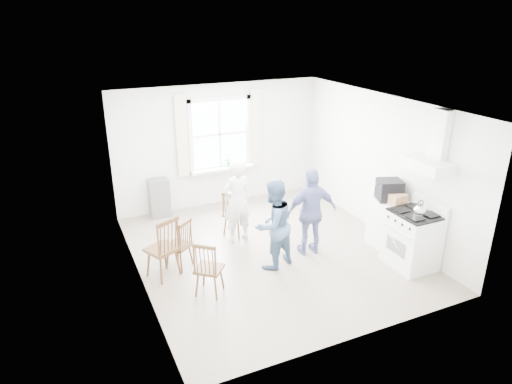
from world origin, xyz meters
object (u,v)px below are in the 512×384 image
at_px(low_cabinet, 387,223).
at_px(windsor_chair_b, 206,264).
at_px(stereo_stack, 389,190).
at_px(gas_stove, 412,239).
at_px(person_left, 237,201).
at_px(person_right, 311,212).
at_px(person_mid, 273,225).
at_px(windsor_chair_a, 183,239).
at_px(windsor_chair_c, 166,242).

distance_m(low_cabinet, windsor_chair_b, 3.43).
bearing_deg(windsor_chair_b, stereo_stack, 3.04).
bearing_deg(gas_stove, low_cabinet, 84.32).
distance_m(gas_stove, windsor_chair_b, 3.40).
relative_size(person_left, person_right, 1.00).
height_order(low_cabinet, person_mid, person_mid).
bearing_deg(person_mid, stereo_stack, 156.15).
relative_size(stereo_stack, windsor_chair_a, 0.58).
relative_size(gas_stove, windsor_chair_a, 1.30).
distance_m(person_left, person_right, 1.36).
distance_m(stereo_stack, person_right, 1.42).
bearing_deg(windsor_chair_b, windsor_chair_a, 95.35).
bearing_deg(windsor_chair_b, person_right, 14.21).
relative_size(gas_stove, windsor_chair_c, 1.08).
xyz_separation_m(windsor_chair_c, person_mid, (1.67, -0.35, 0.12)).
bearing_deg(low_cabinet, person_left, 150.69).
xyz_separation_m(windsor_chair_c, person_left, (1.49, 0.74, 0.14)).
bearing_deg(low_cabinet, gas_stove, -95.68).
height_order(low_cabinet, windsor_chair_a, low_cabinet).
distance_m(windsor_chair_a, person_mid, 1.48).
height_order(windsor_chair_c, person_right, person_right).
relative_size(gas_stove, person_mid, 0.74).
relative_size(person_left, person_mid, 1.03).
relative_size(gas_stove, person_left, 0.72).
distance_m(person_mid, person_right, 0.81).
bearing_deg(windsor_chair_a, windsor_chair_c, -149.36).
bearing_deg(windsor_chair_c, windsor_chair_b, -61.16).
bearing_deg(windsor_chair_c, low_cabinet, -8.49).
relative_size(windsor_chair_b, person_mid, 0.59).
xyz_separation_m(windsor_chair_a, windsor_chair_c, (-0.32, -0.19, 0.11)).
bearing_deg(windsor_chair_b, person_mid, 16.80).
bearing_deg(windsor_chair_c, person_mid, -11.84).
height_order(low_cabinet, windsor_chair_b, low_cabinet).
relative_size(low_cabinet, windsor_chair_a, 1.04).
bearing_deg(person_mid, person_left, -99.10).
xyz_separation_m(low_cabinet, stereo_stack, (-0.02, 0.02, 0.63)).
bearing_deg(stereo_stack, person_left, 150.80).
bearing_deg(person_right, windsor_chair_b, 21.25).
xyz_separation_m(windsor_chair_b, person_left, (1.09, 1.48, 0.23)).
height_order(gas_stove, person_left, person_left).
bearing_deg(low_cabinet, person_mid, 174.15).
height_order(person_left, person_right, person_left).
relative_size(windsor_chair_a, person_left, 0.56).
height_order(windsor_chair_c, person_mid, person_mid).
bearing_deg(person_right, gas_stove, 147.67).
relative_size(gas_stove, windsor_chair_b, 1.25).
distance_m(windsor_chair_c, person_right, 2.48).
bearing_deg(person_mid, person_right, 171.52).
relative_size(low_cabinet, person_left, 0.58).
height_order(windsor_chair_b, person_mid, person_mid).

